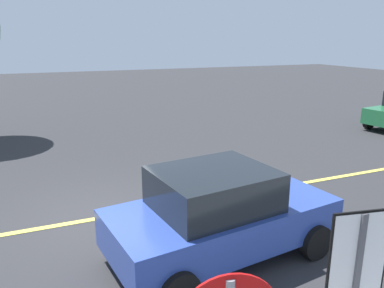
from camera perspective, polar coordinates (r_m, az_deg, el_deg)
ground_plane at (r=8.83m, az=-13.34°, el=-10.73°), size 80.00×80.00×0.00m
lane_marking_centre at (r=9.67m, az=4.60°, el=-7.91°), size 28.00×0.16×0.01m
car_blue_near_curb at (r=6.92m, az=4.19°, el=-10.31°), size 4.30×2.52×1.67m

